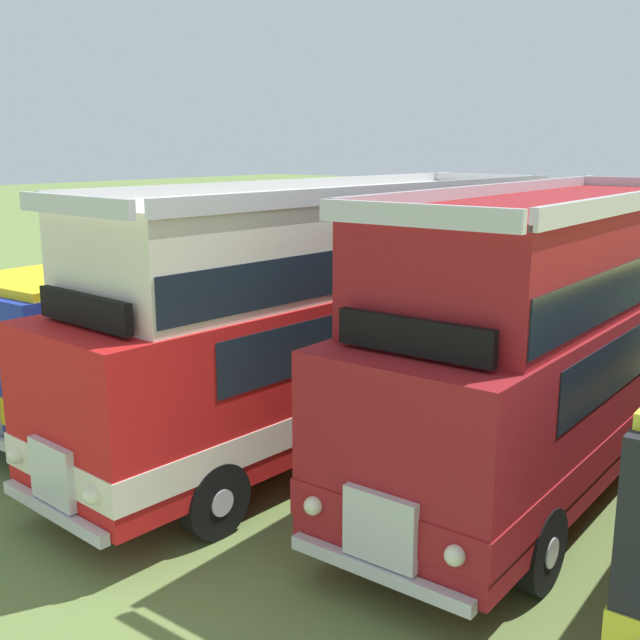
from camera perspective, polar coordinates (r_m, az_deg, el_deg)
bus_first_in_row at (r=16.35m, az=-7.69°, el=0.76°), size 2.89×10.62×2.99m
bus_second_in_row at (r=13.51m, az=1.63°, el=0.99°), size 3.13×11.22×4.52m
bus_third_in_row at (r=12.43m, az=17.26°, el=-0.65°), size 2.71×9.89×4.52m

